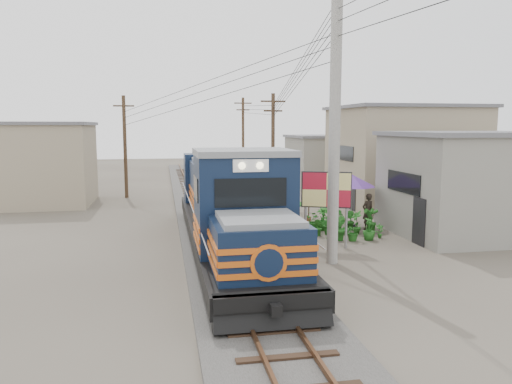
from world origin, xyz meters
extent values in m
plane|color=#473F35|center=(0.00, 0.00, 0.00)|extent=(120.00, 120.00, 0.00)
cube|color=#595651|center=(0.00, 10.00, 0.08)|extent=(3.60, 70.00, 0.16)
cube|color=#51331E|center=(-0.54, 10.00, 0.26)|extent=(0.08, 70.00, 0.12)
cube|color=#51331E|center=(0.54, 10.00, 0.26)|extent=(0.08, 70.00, 0.12)
cube|color=black|center=(0.00, 1.80, 0.78)|extent=(3.00, 16.53, 0.57)
cube|color=black|center=(0.00, -3.36, 0.47)|extent=(2.27, 3.31, 0.67)
cube|color=black|center=(0.00, 6.97, 0.47)|extent=(2.27, 3.31, 0.67)
cube|color=black|center=(0.00, -4.60, 1.66)|extent=(2.46, 2.48, 1.55)
cube|color=black|center=(0.00, -2.02, 2.49)|extent=(2.94, 2.69, 3.20)
cube|color=slate|center=(0.00, -2.02, 4.14)|extent=(3.00, 2.82, 0.19)
cube|color=black|center=(0.00, -3.37, 3.06)|extent=(2.10, 0.06, 0.83)
cube|color=white|center=(0.00, -3.38, 3.83)|extent=(1.03, 0.06, 0.36)
cube|color=black|center=(0.00, 4.39, 2.08)|extent=(2.34, 10.12, 2.38)
cube|color=slate|center=(0.00, 4.39, 3.32)|extent=(2.10, 10.12, 0.19)
cube|color=#CB5513|center=(0.00, 1.80, 1.35)|extent=(3.04, 16.53, 0.14)
cube|color=#CB5513|center=(0.00, 1.80, 1.66)|extent=(3.04, 16.53, 0.14)
cube|color=#CB5513|center=(0.00, 1.80, 1.97)|extent=(3.04, 16.53, 0.14)
cylinder|color=#9E9B93|center=(3.50, -0.50, 5.00)|extent=(0.40, 0.40, 10.00)
cylinder|color=#4C3826|center=(4.50, 14.00, 3.50)|extent=(0.24, 0.24, 7.00)
cube|color=#4C3826|center=(4.50, 14.00, 6.50)|extent=(1.60, 0.10, 0.10)
cube|color=#4C3826|center=(4.50, 14.00, 5.90)|extent=(1.20, 0.10, 0.10)
cylinder|color=#4C3826|center=(4.80, 28.00, 3.75)|extent=(0.24, 0.24, 7.50)
cube|color=#4C3826|center=(4.80, 28.00, 7.00)|extent=(1.60, 0.10, 0.10)
cube|color=#4C3826|center=(4.80, 28.00, 6.40)|extent=(1.20, 0.10, 0.10)
cylinder|color=#4C3826|center=(-5.00, 18.00, 3.50)|extent=(0.24, 0.24, 7.00)
cube|color=#4C3826|center=(-5.00, 18.00, 6.50)|extent=(1.60, 0.10, 0.10)
cube|color=#4C3826|center=(-5.00, 18.00, 5.90)|extent=(1.20, 0.10, 0.10)
cube|color=gray|center=(11.50, 3.00, 2.25)|extent=(7.00, 6.00, 4.50)
cube|color=slate|center=(11.50, 3.00, 4.60)|extent=(7.35, 6.30, 0.20)
cube|color=black|center=(7.98, 3.00, 2.48)|extent=(0.05, 3.00, 0.90)
cube|color=gray|center=(12.50, 12.00, 3.00)|extent=(8.00, 7.00, 6.00)
cube|color=slate|center=(12.50, 12.00, 6.10)|extent=(8.40, 7.35, 0.20)
cube|color=black|center=(8.48, 12.00, 3.30)|extent=(0.05, 3.50, 0.90)
cube|color=gray|center=(11.00, 22.00, 2.00)|extent=(6.00, 6.00, 4.00)
cube|color=slate|center=(11.00, 22.00, 4.10)|extent=(6.30, 6.30, 0.20)
cube|color=black|center=(7.98, 22.00, 2.20)|extent=(0.05, 3.00, 0.90)
cube|color=gray|center=(-10.00, 16.00, 2.50)|extent=(6.00, 6.00, 5.00)
cube|color=slate|center=(-10.00, 16.00, 5.10)|extent=(6.30, 6.30, 0.20)
cylinder|color=#99999E|center=(3.25, 2.13, 1.15)|extent=(0.10, 0.10, 2.30)
cylinder|color=#99999E|center=(4.79, 1.52, 1.15)|extent=(0.10, 0.10, 2.30)
cube|color=black|center=(4.02, 1.82, 2.39)|extent=(1.93, 0.85, 1.47)
cube|color=#B3172D|center=(4.02, 1.80, 2.39)|extent=(1.83, 0.78, 1.38)
cylinder|color=black|center=(6.65, 5.73, 0.05)|extent=(0.47, 0.47, 0.10)
cylinder|color=#99999E|center=(6.65, 5.73, 1.17)|extent=(0.05, 0.05, 2.35)
cone|color=#532B82|center=(6.65, 5.73, 2.29)|extent=(2.54, 2.54, 0.59)
imported|color=black|center=(7.16, 4.88, 0.87)|extent=(0.73, 0.59, 1.74)
imported|color=#1F5F1B|center=(4.47, 2.73, 0.33)|extent=(0.39, 0.30, 0.66)
imported|color=#1F5F1B|center=(5.03, 2.94, 0.53)|extent=(0.52, 0.62, 1.06)
imported|color=#1F5F1B|center=(5.58, 2.71, 0.39)|extent=(0.84, 0.78, 0.77)
imported|color=#1F5F1B|center=(6.31, 2.72, 0.49)|extent=(0.76, 0.76, 0.98)
imported|color=#1F5F1B|center=(6.93, 2.98, 0.32)|extent=(0.36, 0.26, 0.65)
imported|color=#1F5F1B|center=(4.39, 3.91, 0.39)|extent=(0.42, 0.49, 0.78)
imported|color=#1F5F1B|center=(4.99, 4.02, 0.50)|extent=(0.99, 1.08, 1.01)
imported|color=#1F5F1B|center=(5.70, 3.99, 0.35)|extent=(0.55, 0.55, 0.71)
imported|color=#1F5F1B|center=(6.26, 4.00, 0.55)|extent=(0.50, 0.64, 1.09)
imported|color=#1F5F1B|center=(6.96, 4.04, 0.55)|extent=(0.73, 0.77, 1.10)
imported|color=#1F5F1B|center=(4.51, 5.04, 0.47)|extent=(1.07, 1.11, 0.95)
imported|color=#1F5F1B|center=(4.99, 5.10, 0.56)|extent=(0.89, 0.89, 1.13)
imported|color=#1F5F1B|center=(5.76, 5.01, 0.54)|extent=(0.68, 0.68, 1.09)
imported|color=#1F5F1B|center=(6.29, 4.98, 0.46)|extent=(0.48, 0.56, 0.91)
camera|label=1|loc=(-2.46, -17.34, 4.96)|focal=35.00mm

